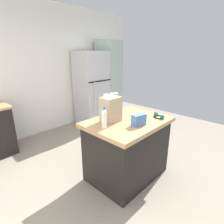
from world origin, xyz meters
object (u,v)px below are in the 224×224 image
at_px(tall_cabinet, 109,81).
at_px(bottle, 104,119).
at_px(kitchen_island, 127,148).
at_px(ear_defenders, 159,116).
at_px(small_box, 139,120).
at_px(shopping_bag, 111,109).
at_px(refrigerator, 92,88).

distance_m(tall_cabinet, bottle, 2.92).
height_order(kitchen_island, ear_defenders, ear_defenders).
bearing_deg(tall_cabinet, kitchen_island, -129.70).
xyz_separation_m(small_box, ear_defenders, (0.44, -0.04, -0.05)).
xyz_separation_m(shopping_bag, ear_defenders, (0.58, -0.40, -0.15)).
distance_m(shopping_bag, ear_defenders, 0.71).
bearing_deg(shopping_bag, refrigerator, 56.15).
height_order(bottle, ear_defenders, bottle).
bearing_deg(ear_defenders, bottle, 159.89).
bearing_deg(shopping_bag, kitchen_island, -38.41).
relative_size(kitchen_island, small_box, 6.41).
bearing_deg(bottle, ear_defenders, -20.11).
bearing_deg(small_box, shopping_bag, 110.96).
xyz_separation_m(kitchen_island, small_box, (-0.05, -0.21, 0.51)).
bearing_deg(refrigerator, tall_cabinet, 0.03).
bearing_deg(refrigerator, kitchen_island, -118.06).
bearing_deg(shopping_bag, bottle, -154.90).
bearing_deg(bottle, kitchen_island, -5.89).
relative_size(refrigerator, tall_cabinet, 0.87).
relative_size(kitchen_island, refrigerator, 0.63).
distance_m(refrigerator, ear_defenders, 2.41).
height_order(kitchen_island, tall_cabinet, tall_cabinet).
xyz_separation_m(shopping_bag, small_box, (0.14, -0.36, -0.10)).
relative_size(small_box, bottle, 0.66).
xyz_separation_m(small_box, bottle, (-0.36, 0.25, 0.05)).
distance_m(kitchen_island, refrigerator, 2.37).
distance_m(kitchen_island, shopping_bag, 0.65).
xyz_separation_m(refrigerator, small_box, (-1.14, -2.26, 0.05)).
bearing_deg(kitchen_island, small_box, -102.59).
relative_size(tall_cabinet, small_box, 11.62).
bearing_deg(tall_cabinet, ear_defenders, -119.68).
xyz_separation_m(refrigerator, tall_cabinet, (0.61, 0.00, 0.13)).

